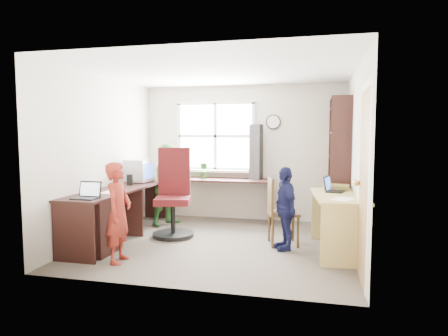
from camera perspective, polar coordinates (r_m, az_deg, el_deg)
name	(u,v)px	position (r m, az deg, el deg)	size (l,w,h in m)	color
room	(222,157)	(5.62, -0.25, 1.57)	(3.64, 3.44, 2.44)	#484139
l_desk	(125,211)	(5.82, -13.94, -6.02)	(2.38, 2.95, 0.75)	black
right_desk	(338,211)	(5.41, 15.98, -5.88)	(0.73, 1.37, 0.76)	tan
bookshelf	(339,168)	(6.57, 16.09, -0.02)	(0.30, 1.02, 2.10)	black
swivel_chair	(174,198)	(6.11, -7.22, -4.29)	(0.75, 0.75, 1.33)	black
wooden_chair	(278,209)	(5.62, 7.76, -5.80)	(0.49, 0.49, 0.93)	#493418
crt_monitor	(139,171)	(6.70, -12.05, -0.39)	(0.42, 0.39, 0.37)	silver
laptop_left	(87,194)	(5.22, -18.94, -3.59)	(0.30, 0.25, 0.21)	black
laptop_right	(333,188)	(5.64, 15.25, -2.77)	(0.32, 0.36, 0.21)	black
speaker_a	(130,180)	(6.36, -13.30, -1.64)	(0.10, 0.10, 0.17)	black
speaker_b	(150,176)	(6.88, -10.53, -1.08)	(0.09, 0.09, 0.17)	black
cd_tower	(256,152)	(6.97, 4.62, 2.31)	(0.23, 0.21, 0.96)	black
game_box	(337,187)	(5.87, 15.85, -2.65)	(0.35, 0.35, 0.07)	red
paper_a	(110,192)	(5.65, -15.93, -3.35)	(0.25, 0.34, 0.00)	white
paper_b	(342,199)	(5.03, 16.54, -4.29)	(0.30, 0.35, 0.00)	white
potted_plant	(203,171)	(7.10, -2.98, -0.36)	(0.16, 0.13, 0.28)	#2E6C2B
person_red	(118,213)	(4.98, -14.85, -6.17)	(0.44, 0.29, 1.21)	maroon
person_green	(170,185)	(6.82, -7.72, -2.38)	(0.66, 0.52, 1.37)	#2F7633
person_navy	(285,208)	(5.40, 8.70, -5.71)	(0.65, 0.27, 1.11)	#13163D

